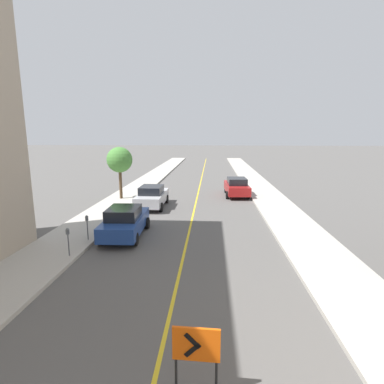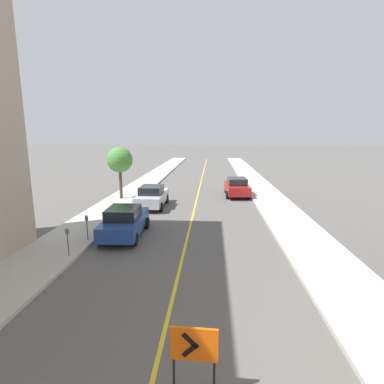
# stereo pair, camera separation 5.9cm
# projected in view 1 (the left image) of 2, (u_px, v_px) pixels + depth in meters

# --- Properties ---
(lane_stripe) EXTENTS (0.12, 72.70, 0.01)m
(lane_stripe) POSITION_uv_depth(u_px,v_px,m) (199.00, 189.00, 29.41)
(lane_stripe) COLOR gold
(lane_stripe) RESTS_ON ground_plane
(sidewalk_left) EXTENTS (2.89, 72.70, 0.15)m
(sidewalk_left) POSITION_uv_depth(u_px,v_px,m) (139.00, 187.00, 29.77)
(sidewalk_left) COLOR #ADA89E
(sidewalk_left) RESTS_ON ground_plane
(sidewalk_right) EXTENTS (2.89, 72.70, 0.15)m
(sidewalk_right) POSITION_uv_depth(u_px,v_px,m) (260.00, 189.00, 29.01)
(sidewalk_right) COLOR #ADA89E
(sidewalk_right) RESTS_ON ground_plane
(arrow_barricade_primary) EXTENTS (0.98, 0.11, 1.50)m
(arrow_barricade_primary) POSITION_uv_depth(u_px,v_px,m) (196.00, 348.00, 6.01)
(arrow_barricade_primary) COLOR #EF560C
(arrow_barricade_primary) RESTS_ON ground_plane
(parked_car_curb_near) EXTENTS (1.98, 4.37, 1.59)m
(parked_car_curb_near) POSITION_uv_depth(u_px,v_px,m) (125.00, 222.00, 15.55)
(parked_car_curb_near) COLOR navy
(parked_car_curb_near) RESTS_ON ground_plane
(parked_car_curb_mid) EXTENTS (1.94, 4.32, 1.59)m
(parked_car_curb_mid) POSITION_uv_depth(u_px,v_px,m) (152.00, 196.00, 21.84)
(parked_car_curb_mid) COLOR #B7B7BC
(parked_car_curb_mid) RESTS_ON ground_plane
(parked_car_curb_far) EXTENTS (2.02, 4.39, 1.59)m
(parked_car_curb_far) POSITION_uv_depth(u_px,v_px,m) (237.00, 187.00, 25.81)
(parked_car_curb_far) COLOR maroon
(parked_car_curb_far) RESTS_ON ground_plane
(parking_meter_near_curb) EXTENTS (0.12, 0.11, 1.24)m
(parking_meter_near_curb) POSITION_uv_depth(u_px,v_px,m) (68.00, 236.00, 12.65)
(parking_meter_near_curb) COLOR #4C4C51
(parking_meter_near_curb) RESTS_ON sidewalk_left
(parking_meter_far_curb) EXTENTS (0.12, 0.11, 1.25)m
(parking_meter_far_curb) POSITION_uv_depth(u_px,v_px,m) (87.00, 222.00, 14.59)
(parking_meter_far_curb) COLOR #4C4C51
(parking_meter_far_curb) RESTS_ON sidewalk_left
(street_tree_left_near) EXTENTS (2.02, 2.02, 4.13)m
(street_tree_left_near) POSITION_uv_depth(u_px,v_px,m) (120.00, 160.00, 23.68)
(street_tree_left_near) COLOR #4C3823
(street_tree_left_near) RESTS_ON sidewalk_left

